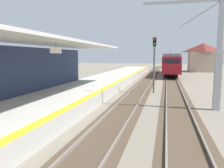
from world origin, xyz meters
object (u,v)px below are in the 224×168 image
at_px(approaching_train, 171,63).
at_px(rail_signal_post, 154,59).
at_px(distant_trackside_house, 203,57).
at_px(catenary_pylon_far_side, 214,54).

xyz_separation_m(approaching_train, rail_signal_post, (-1.91, -22.07, 1.02)).
relative_size(approaching_train, distant_trackside_house, 2.97).
xyz_separation_m(approaching_train, catenary_pylon_far_side, (2.09, -28.17, 1.43)).
distance_m(catenary_pylon_far_side, distant_trackside_house, 38.92).
relative_size(approaching_train, catenary_pylon_far_side, 2.61).
relative_size(approaching_train, rail_signal_post, 3.77).
bearing_deg(approaching_train, catenary_pylon_far_side, -85.76).
distance_m(approaching_train, catenary_pylon_far_side, 28.29).
relative_size(rail_signal_post, catenary_pylon_far_side, 0.69).
xyz_separation_m(rail_signal_post, distant_trackside_house, (9.08, 32.48, 0.14)).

